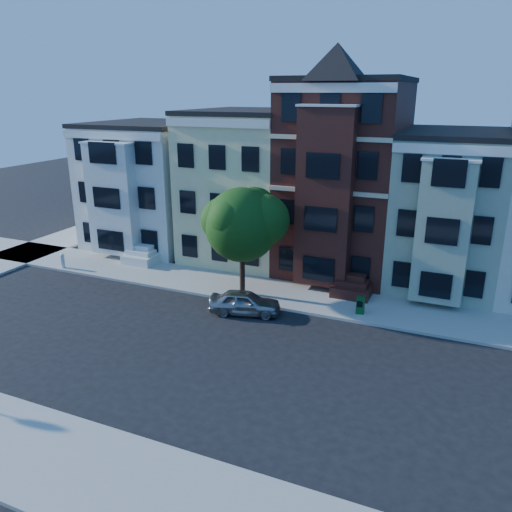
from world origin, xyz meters
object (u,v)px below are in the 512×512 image
at_px(street_tree, 242,230).
at_px(newspaper_box, 360,305).
at_px(parked_car, 245,302).
at_px(fire_hydrant, 63,262).

relative_size(street_tree, newspaper_box, 8.38).
distance_m(parked_car, fire_hydrant, 14.22).
height_order(parked_car, newspaper_box, parked_car).
bearing_deg(fire_hydrant, street_tree, 3.01).
relative_size(newspaper_box, fire_hydrant, 1.19).
xyz_separation_m(street_tree, parked_car, (1.15, -2.21, -3.38)).
bearing_deg(parked_car, newspaper_box, -83.76).
relative_size(parked_car, fire_hydrant, 4.92).
bearing_deg(fire_hydrant, parked_car, -6.15).
height_order(street_tree, parked_car, street_tree).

